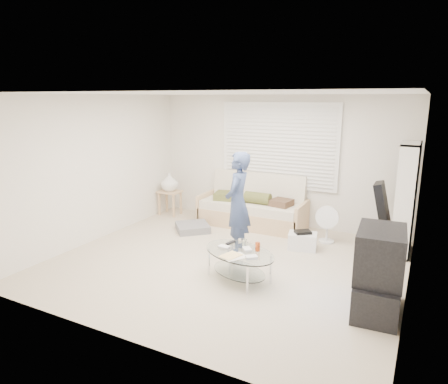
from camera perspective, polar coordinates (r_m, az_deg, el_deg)
The scene contains 13 objects.
ground at distance 6.16m, azimuth 0.28°, elevation -10.01°, with size 5.00×5.00×0.00m, color #B8A88F.
room_shell at distance 6.14m, azimuth 2.33°, elevation 5.72°, with size 5.02×4.52×2.51m.
window_blinds at distance 7.74m, azimuth 7.75°, elevation 6.59°, with size 2.32×0.08×1.62m.
futon_sofa at distance 7.80m, azimuth 4.13°, elevation -2.40°, with size 2.06×0.83×1.01m.
grey_floor_pillow at distance 7.55m, azimuth -4.51°, elevation -5.06°, with size 0.58×0.58×0.13m, color slate.
side_table at distance 8.49m, azimuth -7.79°, elevation 1.17°, with size 0.46×0.37×0.90m.
bookshelf at distance 6.89m, azimuth 24.48°, elevation -0.93°, with size 0.28×0.75×1.78m.
guitar_case at distance 6.92m, azimuth 21.77°, elevation -3.96°, with size 0.44×0.42×1.12m.
floor_fan at distance 7.08m, azimuth 14.57°, elevation -4.03°, with size 0.40×0.26×0.65m.
storage_bin at distance 6.75m, azimuth 11.15°, elevation -6.84°, with size 0.51×0.40×0.32m.
tv_unit at distance 5.01m, azimuth 21.17°, elevation -10.60°, with size 0.56×0.95×1.00m.
coffee_table at distance 5.50m, azimuth 2.23°, elevation -9.25°, with size 1.29×1.06×0.53m.
standing_person at distance 6.30m, azimuth 1.96°, elevation -1.61°, with size 0.60×0.39×1.63m, color navy.
Camera 1 is at (2.56, -5.04, 2.45)m, focal length 32.00 mm.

